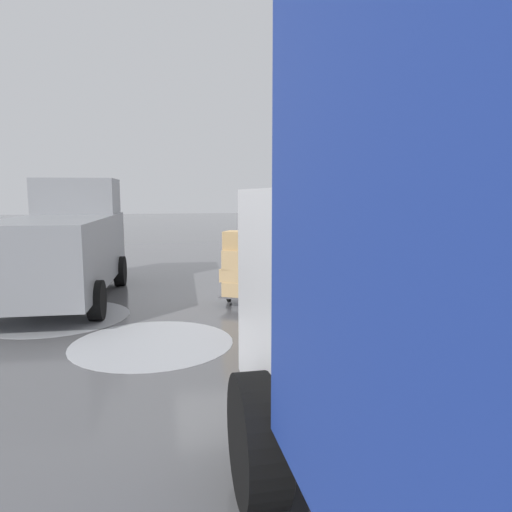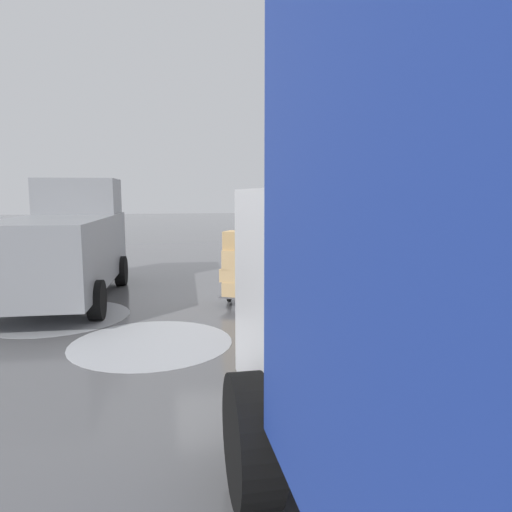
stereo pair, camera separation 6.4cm
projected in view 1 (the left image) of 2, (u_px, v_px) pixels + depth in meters
name	position (u px, v px, depth m)	size (l,w,h in m)	color
ground_plane	(235.00, 302.00, 9.73)	(90.00, 90.00, 0.00)	#5B5B5E
slush_patch_near_cluster	(55.00, 317.00, 8.54)	(2.63, 2.63, 0.01)	#999BA0
slush_patch_under_van	(152.00, 343.00, 7.05)	(2.43, 2.43, 0.01)	#ADAFB5
cargo_van_parked_right	(63.00, 244.00, 9.88)	(2.34, 5.41, 2.60)	gray
shopping_cart_vendor	(275.00, 276.00, 9.55)	(0.74, 0.93, 1.02)	#1951B2
hand_dolly_boxes	(235.00, 267.00, 9.32)	(0.77, 0.86, 1.51)	#515156
pedestrian_pink_side	(286.00, 230.00, 8.42)	(1.04, 1.04, 2.15)	black
pedestrian_black_side	(336.00, 229.00, 8.62)	(1.04, 1.04, 2.15)	black
pedestrian_white_side	(278.00, 223.00, 10.68)	(1.04, 1.04, 2.15)	black
street_lamp	(431.00, 187.00, 9.02)	(0.28, 0.28, 3.86)	#2D2D33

